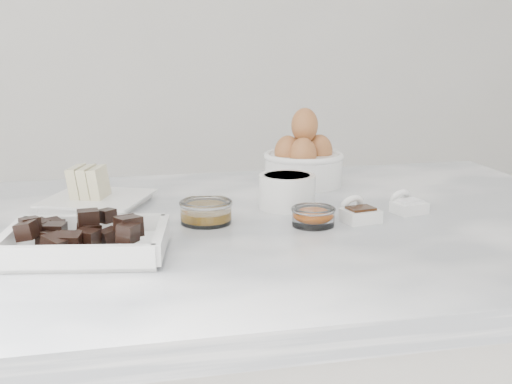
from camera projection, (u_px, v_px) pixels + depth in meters
marble_slab at (248, 235)px, 1.09m from camera, size 1.20×0.80×0.04m
chocolate_dish at (85, 238)px, 0.93m from camera, size 0.23×0.19×0.06m
butter_plate at (95, 193)px, 1.19m from camera, size 0.21×0.21×0.06m
sugar_ramekin at (287, 190)px, 1.17m from camera, size 0.09×0.09×0.06m
egg_bowl at (303, 160)px, 1.34m from camera, size 0.15×0.15×0.15m
honey_bowl at (206, 211)px, 1.08m from camera, size 0.08×0.08×0.04m
zest_bowl at (313, 216)px, 1.06m from camera, size 0.07×0.07×0.03m
vanilla_spoon at (358, 212)px, 1.09m from camera, size 0.06×0.07×0.04m
salt_spoon at (407, 205)px, 1.15m from camera, size 0.06×0.07×0.04m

